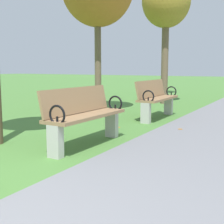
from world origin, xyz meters
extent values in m
cube|color=#93704C|center=(-0.45, 3.01, 0.47)|extent=(0.47, 1.61, 0.05)
cube|color=#93704C|center=(-0.64, 3.01, 0.70)|extent=(0.15, 1.60, 0.40)
cube|color=#B7B5AD|center=(-0.46, 2.27, 0.23)|extent=(0.20, 0.12, 0.45)
cube|color=#B7B5AD|center=(-0.44, 3.75, 0.23)|extent=(0.20, 0.12, 0.45)
torus|color=black|center=(-0.41, 2.25, 0.59)|extent=(0.27, 0.04, 0.27)
cylinder|color=black|center=(-0.41, 2.25, 0.51)|extent=(0.03, 0.03, 0.12)
torus|color=black|center=(-0.37, 3.77, 0.59)|extent=(0.27, 0.04, 0.27)
cylinder|color=black|center=(-0.37, 3.77, 0.51)|extent=(0.03, 0.03, 0.12)
cube|color=#93704C|center=(-0.45, 5.99, 0.47)|extent=(0.45, 1.60, 0.05)
cube|color=#93704C|center=(-0.64, 5.99, 0.70)|extent=(0.13, 1.60, 0.40)
cube|color=#B7B5AD|center=(-0.44, 5.25, 0.23)|extent=(0.20, 0.12, 0.45)
cube|color=#B7B5AD|center=(-0.46, 6.73, 0.23)|extent=(0.20, 0.12, 0.45)
torus|color=black|center=(-0.38, 5.23, 0.59)|extent=(0.27, 0.03, 0.27)
cylinder|color=black|center=(-0.38, 5.23, 0.51)|extent=(0.03, 0.03, 0.12)
torus|color=black|center=(-0.40, 6.75, 0.59)|extent=(0.27, 0.03, 0.27)
cylinder|color=black|center=(-0.40, 6.75, 0.51)|extent=(0.03, 0.03, 0.12)
cylinder|color=brown|center=(-2.25, 6.21, 1.31)|extent=(0.17, 0.17, 2.61)
cylinder|color=brown|center=(-1.41, 9.00, 1.38)|extent=(0.23, 0.23, 2.76)
ellipsoid|color=olive|center=(-1.41, 9.00, 3.31)|extent=(1.55, 1.55, 1.71)
cylinder|color=brown|center=(-2.29, 11.52, 2.07)|extent=(0.17, 0.17, 4.14)
cylinder|color=#AD6B23|center=(-0.76, 4.56, 0.00)|extent=(0.15, 0.15, 0.00)
cylinder|color=#AD6B23|center=(0.44, 4.90, 0.02)|extent=(0.13, 0.13, 0.00)
camera|label=1|loc=(2.21, -0.93, 1.21)|focal=50.40mm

